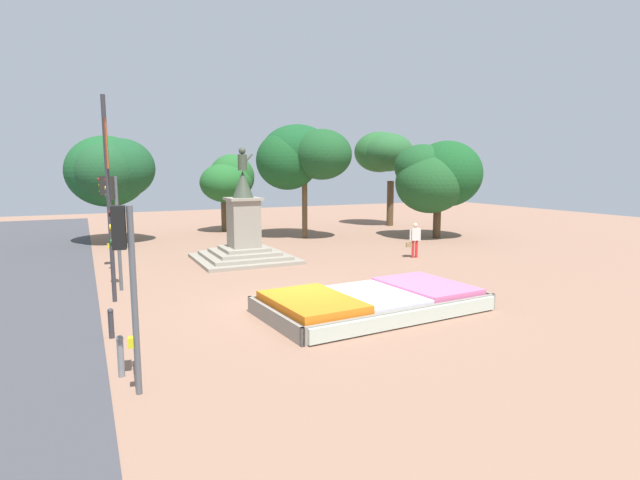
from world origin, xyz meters
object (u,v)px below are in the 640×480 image
pedestrian_with_handbag (415,238)px  kerb_bollard_south (121,355)px  flower_planter (372,302)px  traffic_light_mid_block (114,212)px  statue_monument (244,237)px  banner_pole (108,190)px  traffic_light_near_crossing (126,267)px  kerb_bollard_mid_a (111,322)px  traffic_light_far_corner (106,206)px

pedestrian_with_handbag → kerb_bollard_south: size_ratio=1.90×
flower_planter → traffic_light_mid_block: bearing=138.1°
statue_monument → banner_pole: banner_pole is taller
statue_monument → traffic_light_near_crossing: bearing=-115.5°
banner_pole → pedestrian_with_handbag: banner_pole is taller
pedestrian_with_handbag → statue_monument: bearing=159.8°
kerb_bollard_mid_a → pedestrian_with_handbag: bearing=24.1°
traffic_light_mid_block → kerb_bollard_south: bearing=-93.2°
kerb_bollard_south → traffic_light_far_corner: bearing=88.3°
flower_planter → pedestrian_with_handbag: 9.79m
traffic_light_far_corner → traffic_light_near_crossing: bearing=-90.9°
traffic_light_mid_block → kerb_bollard_mid_a: size_ratio=5.14×
flower_planter → statue_monument: statue_monument is taller
statue_monument → kerb_bollard_mid_a: (-6.31, -9.15, -0.70)m
pedestrian_with_handbag → traffic_light_near_crossing: bearing=-144.2°
traffic_light_far_corner → banner_pole: 5.73m
statue_monument → kerb_bollard_south: statue_monument is taller
flower_planter → kerb_bollard_south: kerb_bollard_south is taller
statue_monument → kerb_bollard_south: size_ratio=5.89×
traffic_light_mid_block → kerb_bollard_south: size_ratio=4.52×
kerb_bollard_mid_a → statue_monument: bearing=55.4°
traffic_light_near_crossing → pedestrian_with_handbag: traffic_light_near_crossing is taller
statue_monument → banner_pole: size_ratio=0.80×
traffic_light_far_corner → pedestrian_with_handbag: bearing=-13.0°
flower_planter → banner_pole: (-7.04, 4.58, 3.34)m
statue_monument → pedestrian_with_handbag: statue_monument is taller
statue_monument → traffic_light_far_corner: bearing=177.1°
traffic_light_mid_block → kerb_bollard_south: traffic_light_mid_block is taller
statue_monument → traffic_light_mid_block: bearing=-146.7°
traffic_light_mid_block → banner_pole: (-0.21, -1.54, 0.81)m
traffic_light_near_crossing → pedestrian_with_handbag: size_ratio=2.14×
kerb_bollard_south → traffic_light_near_crossing: bearing=-81.8°
traffic_light_mid_block → banner_pole: 1.75m
statue_monument → pedestrian_with_handbag: (7.73, -2.85, -0.15)m
traffic_light_mid_block → flower_planter: bearing=-41.9°
statue_monument → traffic_light_mid_block: (-5.81, -3.82, 1.71)m
traffic_light_near_crossing → traffic_light_far_corner: traffic_light_far_corner is taller
statue_monument → kerb_bollard_mid_a: 11.13m
banner_pole → traffic_light_near_crossing: bearing=-90.7°
pedestrian_with_handbag → kerb_bollard_mid_a: 15.40m
traffic_light_mid_block → pedestrian_with_handbag: size_ratio=2.38×
pedestrian_with_handbag → kerb_bollard_mid_a: size_ratio=2.17×
banner_pole → kerb_bollard_mid_a: banner_pole is taller
traffic_light_mid_block → pedestrian_with_handbag: bearing=4.1°
traffic_light_mid_block → banner_pole: banner_pole is taller
traffic_light_mid_block → banner_pole: size_ratio=0.62×
traffic_light_mid_block → pedestrian_with_handbag: (13.54, 0.97, -1.86)m
statue_monument → banner_pole: bearing=-138.3°
traffic_light_far_corner → banner_pole: banner_pole is taller
traffic_light_mid_block → statue_monument: bearing=33.3°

